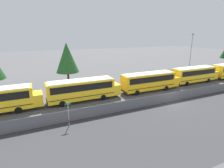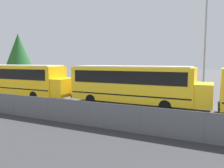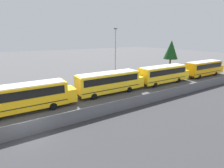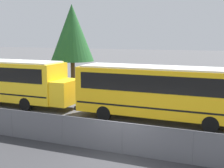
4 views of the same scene
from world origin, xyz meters
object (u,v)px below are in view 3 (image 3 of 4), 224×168
object	(u,v)px
school_bus_4	(110,81)
tree_3	(171,50)
school_bus_3	(24,96)
light_pole	(115,53)
school_bus_5	(164,73)
school_bus_6	(204,67)

from	to	relation	value
school_bus_4	tree_3	size ratio (longest dim) A/B	1.50
school_bus_3	light_pole	size ratio (longest dim) A/B	1.13
school_bus_5	tree_3	bearing A→B (deg)	36.72
school_bus_4	school_bus_6	bearing A→B (deg)	-1.60
school_bus_3	tree_3	size ratio (longest dim) A/B	1.50
school_bus_4	school_bus_6	size ratio (longest dim) A/B	1.00
school_bus_3	tree_3	distance (m)	41.09
school_bus_3	school_bus_5	distance (m)	23.62
school_bus_4	light_pole	world-z (taller)	light_pole
school_bus_3	school_bus_4	size ratio (longest dim) A/B	1.00
tree_3	school_bus_5	bearing A→B (deg)	-143.28
school_bus_3	school_bus_6	distance (m)	36.02
light_pole	tree_3	size ratio (longest dim) A/B	1.33
school_bus_4	school_bus_5	world-z (taller)	same
school_bus_3	light_pole	world-z (taller)	light_pole
school_bus_6	light_pole	distance (m)	20.52
school_bus_5	light_pole	xyz separation A→B (m)	(-6.66, 6.37, 3.48)
school_bus_3	school_bus_6	size ratio (longest dim) A/B	1.00
school_bus_4	school_bus_6	xyz separation A→B (m)	(24.05, -0.67, 0.00)
tree_3	light_pole	bearing A→B (deg)	-166.72
school_bus_5	tree_3	distance (m)	19.65
school_bus_6	school_bus_5	bearing A→B (deg)	178.21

